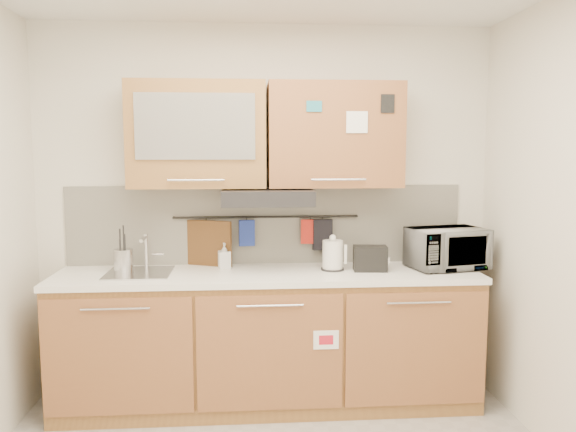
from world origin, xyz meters
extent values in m
plane|color=silver|center=(0.00, 1.50, 1.30)|extent=(3.20, 0.00, 3.20)
cube|color=#AA783C|center=(0.00, 1.20, 0.44)|extent=(2.80, 0.60, 0.88)
cube|color=black|center=(0.00, 1.20, 0.05)|extent=(2.80, 0.54, 0.10)
cube|color=#9E6238|center=(-0.93, 0.89, 0.47)|extent=(0.91, 0.02, 0.74)
cylinder|color=silver|center=(-0.93, 0.86, 0.78)|extent=(0.41, 0.01, 0.01)
cube|color=#9E6238|center=(0.00, 0.89, 0.47)|extent=(0.91, 0.02, 0.74)
cylinder|color=silver|center=(0.00, 0.86, 0.78)|extent=(0.41, 0.01, 0.01)
cube|color=#9E6238|center=(0.93, 0.89, 0.47)|extent=(0.91, 0.02, 0.74)
cylinder|color=silver|center=(0.93, 0.86, 0.78)|extent=(0.41, 0.01, 0.01)
cube|color=white|center=(0.00, 1.19, 0.90)|extent=(2.82, 0.62, 0.04)
cube|color=silver|center=(0.00, 1.49, 1.20)|extent=(2.80, 0.02, 0.56)
cube|color=#AA783C|center=(-0.46, 1.32, 1.83)|extent=(0.90, 0.35, 0.70)
cube|color=silver|center=(-0.46, 1.14, 1.88)|extent=(0.76, 0.02, 0.42)
cube|color=#9E6238|center=(0.46, 1.32, 1.83)|extent=(0.90, 0.35, 0.70)
cube|color=white|center=(0.58, 1.14, 1.91)|extent=(0.14, 0.00, 0.14)
cube|color=black|center=(0.00, 1.25, 1.42)|extent=(0.60, 0.46, 0.10)
cube|color=silver|center=(-0.85, 1.20, 0.92)|extent=(0.42, 0.40, 0.03)
cylinder|color=silver|center=(-0.83, 1.36, 1.04)|extent=(0.03, 0.03, 0.24)
cylinder|color=silver|center=(-0.83, 1.28, 1.14)|extent=(0.02, 0.18, 0.02)
cylinder|color=black|center=(0.00, 1.45, 1.26)|extent=(1.30, 0.02, 0.02)
cylinder|color=#B0B0B5|center=(-0.96, 1.25, 1.00)|extent=(0.14, 0.14, 0.16)
cylinder|color=black|center=(-0.98, 1.26, 1.07)|extent=(0.01, 0.01, 0.29)
cylinder|color=black|center=(-0.94, 1.23, 1.05)|extent=(0.01, 0.01, 0.26)
cylinder|color=black|center=(-0.96, 1.27, 1.08)|extent=(0.01, 0.01, 0.31)
cylinder|color=black|center=(-0.97, 1.23, 1.04)|extent=(0.01, 0.01, 0.23)
cylinder|color=silver|center=(0.44, 1.22, 1.02)|extent=(0.16, 0.16, 0.20)
sphere|color=silver|center=(0.44, 1.22, 1.14)|extent=(0.05, 0.05, 0.05)
cube|color=silver|center=(0.53, 1.21, 1.03)|extent=(0.02, 0.03, 0.13)
cylinder|color=black|center=(0.44, 1.22, 0.93)|extent=(0.16, 0.16, 0.01)
cube|color=black|center=(0.69, 1.18, 1.00)|extent=(0.23, 0.15, 0.17)
cube|color=black|center=(0.65, 1.18, 1.08)|extent=(0.07, 0.10, 0.01)
cube|color=black|center=(0.73, 1.18, 1.08)|extent=(0.07, 0.10, 0.01)
imported|color=#999999|center=(1.23, 1.22, 1.06)|extent=(0.56, 0.44, 0.28)
imported|color=#999999|center=(-0.29, 1.34, 1.01)|extent=(0.09, 0.09, 0.18)
cube|color=brown|center=(-0.42, 1.44, 1.01)|extent=(0.36, 0.17, 0.47)
cube|color=navy|center=(-0.14, 1.44, 1.15)|extent=(0.11, 0.04, 0.18)
cube|color=black|center=(0.40, 1.44, 1.13)|extent=(0.14, 0.05, 0.22)
cube|color=red|center=(0.32, 1.44, 1.15)|extent=(0.14, 0.03, 0.17)
camera|label=1|loc=(-0.14, -2.49, 1.73)|focal=35.00mm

